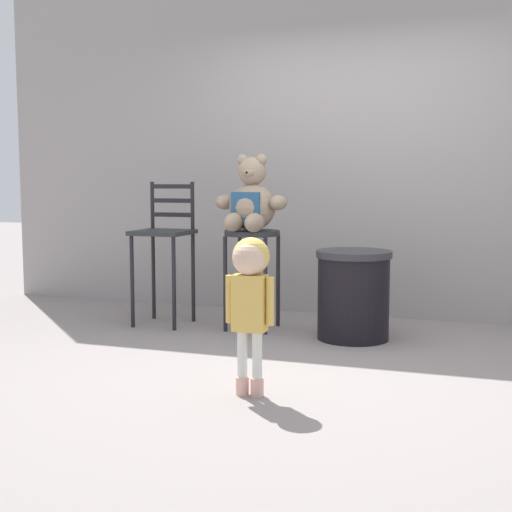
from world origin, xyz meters
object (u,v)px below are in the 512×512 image
Objects in this scene: bar_stool_with_teddy at (252,257)px; trash_bin at (353,295)px; child_walking at (250,281)px; teddy_bear at (251,203)px; bar_chair_empty at (164,240)px.

bar_stool_with_teddy is 0.87m from trash_bin.
trash_bin is at bearing -49.28° from child_walking.
bar_chair_empty is (-0.74, -0.02, -0.31)m from teddy_bear.
child_walking reaches higher than bar_stool_with_teddy.
bar_chair_empty reaches higher than bar_stool_with_teddy.
bar_stool_with_teddy is 1.32× the size of teddy_bear.
teddy_bear is 0.51× the size of bar_chair_empty.
child_walking is at bearing -70.70° from teddy_bear.
bar_stool_with_teddy is 1.75m from child_walking.
teddy_bear is at bearing -20.29° from child_walking.
bar_stool_with_teddy is 0.76m from bar_chair_empty.
bar_chair_empty is at bearing 178.15° from trash_bin.
bar_stool_with_teddy is 1.19× the size of trash_bin.
child_walking is at bearing -99.69° from trash_bin.
child_walking is (0.57, -1.62, -0.37)m from teddy_bear.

